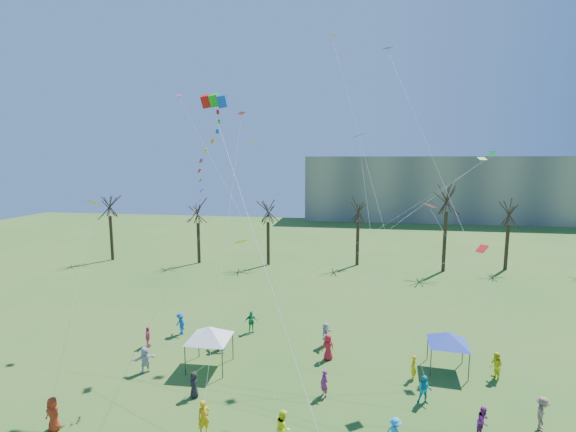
% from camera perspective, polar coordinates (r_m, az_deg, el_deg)
% --- Properties ---
extents(distant_building, '(60.00, 14.00, 15.00)m').
position_cam_1_polar(distant_building, '(101.50, 20.03, 3.70)').
color(distant_building, gray).
rests_on(distant_building, ground).
extents(bare_tree_row, '(69.03, 8.77, 12.14)m').
position_cam_1_polar(bare_tree_row, '(53.40, 9.63, 0.36)').
color(bare_tree_row, black).
rests_on(bare_tree_row, ground).
extents(big_box_kite, '(5.42, 7.26, 21.69)m').
position_cam_1_polar(big_box_kite, '(26.97, -11.27, 6.64)').
color(big_box_kite, red).
rests_on(big_box_kite, ground).
extents(canopy_tent_white, '(3.91, 3.91, 2.93)m').
position_cam_1_polar(canopy_tent_white, '(28.97, -11.13, -15.99)').
color(canopy_tent_white, '#3F3F44').
rests_on(canopy_tent_white, ground).
extents(canopy_tent_blue, '(3.57, 3.57, 2.69)m').
position_cam_1_polar(canopy_tent_blue, '(30.21, 21.84, -15.81)').
color(canopy_tent_blue, '#3F3F44').
rests_on(canopy_tent_blue, ground).
extents(festival_crowd, '(26.56, 14.23, 1.86)m').
position_cam_1_polar(festival_crowd, '(27.43, 2.15, -21.02)').
color(festival_crowd, red).
rests_on(festival_crowd, ground).
extents(small_kites_aloft, '(27.35, 18.87, 33.30)m').
position_cam_1_polar(small_kites_aloft, '(27.91, 5.21, 6.69)').
color(small_kites_aloft, '#D5970B').
rests_on(small_kites_aloft, ground).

